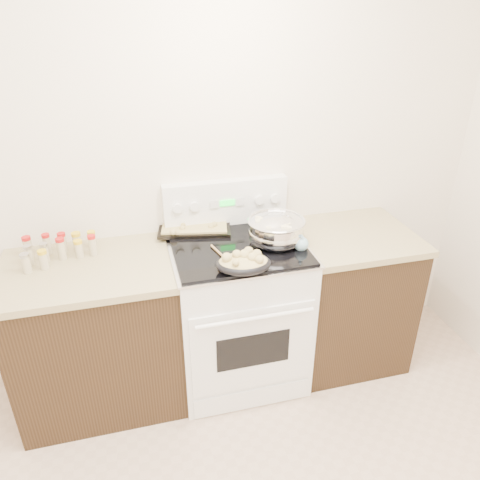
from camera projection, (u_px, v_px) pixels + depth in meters
name	position (u px, v px, depth m)	size (l,w,h in m)	color
room_shell	(243.00, 255.00, 1.01)	(4.10, 3.60, 2.75)	white
counter_left	(99.00, 334.00, 2.71)	(0.93, 0.67, 0.92)	black
counter_right	(346.00, 296.00, 3.05)	(0.73, 0.67, 0.92)	black
kitchen_range	(238.00, 309.00, 2.87)	(0.78, 0.73, 1.22)	white
mixing_bowl	(276.00, 231.00, 2.65)	(0.42, 0.42, 0.19)	silver
roasting_pan	(244.00, 262.00, 2.39)	(0.31, 0.24, 0.11)	black
baking_sheet	(195.00, 225.00, 2.85)	(0.48, 0.38, 0.06)	black
wooden_spoon	(222.00, 262.00, 2.47)	(0.09, 0.26, 0.04)	#9E7948
blue_ladle	(301.00, 243.00, 2.61)	(0.11, 0.28, 0.10)	#89B9CC
spice_jars	(57.00, 249.00, 2.55)	(0.39, 0.24, 0.13)	#BFB28C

